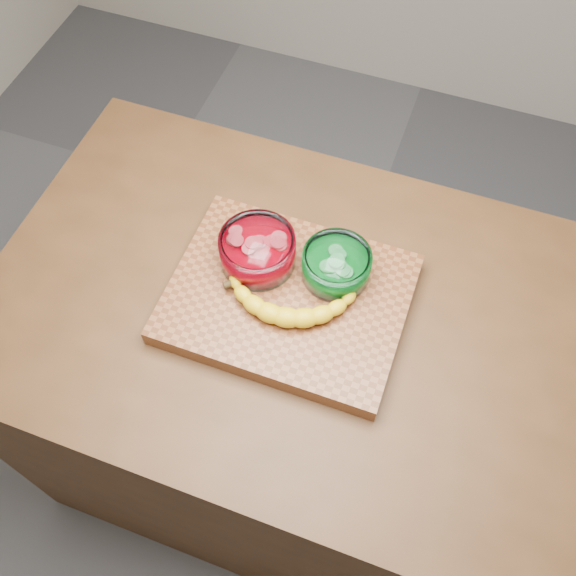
% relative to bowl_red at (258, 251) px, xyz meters
% --- Properties ---
extents(ground, '(3.50, 3.50, 0.00)m').
position_rel_bowl_red_xyz_m(ground, '(0.08, -0.05, -0.97)').
color(ground, '#505154').
rests_on(ground, ground).
extents(counter, '(1.20, 0.80, 0.90)m').
position_rel_bowl_red_xyz_m(counter, '(0.08, -0.05, -0.52)').
color(counter, '#482B15').
rests_on(counter, ground).
extents(cutting_board, '(0.45, 0.35, 0.04)m').
position_rel_bowl_red_xyz_m(cutting_board, '(0.08, -0.05, -0.05)').
color(cutting_board, brown).
rests_on(cutting_board, counter).
extents(bowl_red, '(0.15, 0.15, 0.07)m').
position_rel_bowl_red_xyz_m(bowl_red, '(0.00, 0.00, 0.00)').
color(bowl_red, white).
rests_on(bowl_red, cutting_board).
extents(bowl_green, '(0.13, 0.13, 0.06)m').
position_rel_bowl_red_xyz_m(bowl_green, '(0.15, 0.02, -0.00)').
color(bowl_green, white).
rests_on(bowl_green, cutting_board).
extents(banana, '(0.28, 0.14, 0.04)m').
position_rel_bowl_red_xyz_m(banana, '(0.09, -0.07, -0.02)').
color(banana, gold).
rests_on(banana, cutting_board).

